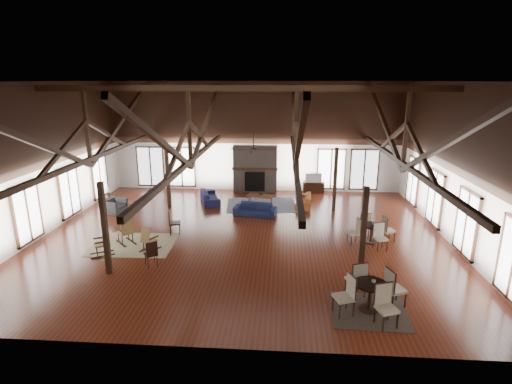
# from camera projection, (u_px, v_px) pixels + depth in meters

# --- Properties ---
(floor) EXTENTS (16.00, 16.00, 0.00)m
(floor) POSITION_uv_depth(u_px,v_px,m) (243.00, 236.00, 16.05)
(floor) COLOR #5A2013
(floor) RESTS_ON ground
(ceiling) EXTENTS (16.00, 14.00, 0.02)m
(ceiling) POSITION_uv_depth(u_px,v_px,m) (242.00, 81.00, 14.43)
(ceiling) COLOR black
(ceiling) RESTS_ON wall_back
(wall_back) EXTENTS (16.00, 0.02, 6.00)m
(wall_back) POSITION_uv_depth(u_px,v_px,m) (256.00, 137.00, 21.96)
(wall_back) COLOR white
(wall_back) RESTS_ON floor
(wall_front) EXTENTS (16.00, 0.02, 6.00)m
(wall_front) POSITION_uv_depth(u_px,v_px,m) (209.00, 228.00, 8.52)
(wall_front) COLOR white
(wall_front) RESTS_ON floor
(wall_left) EXTENTS (0.02, 14.00, 6.00)m
(wall_left) POSITION_uv_depth(u_px,v_px,m) (42.00, 160.00, 15.78)
(wall_left) COLOR white
(wall_left) RESTS_ON floor
(wall_right) EXTENTS (0.02, 14.00, 6.00)m
(wall_right) POSITION_uv_depth(u_px,v_px,m) (458.00, 166.00, 14.69)
(wall_right) COLOR white
(wall_right) RESTS_ON floor
(roof_truss) EXTENTS (15.60, 14.07, 3.14)m
(roof_truss) POSITION_uv_depth(u_px,v_px,m) (242.00, 136.00, 14.96)
(roof_truss) COLOR black
(roof_truss) RESTS_ON wall_back
(post_grid) EXTENTS (8.16, 7.16, 3.05)m
(post_grid) POSITION_uv_depth(u_px,v_px,m) (243.00, 200.00, 15.64)
(post_grid) COLOR black
(post_grid) RESTS_ON floor
(fireplace) EXTENTS (2.50, 0.69, 2.60)m
(fireplace) POSITION_uv_depth(u_px,v_px,m) (255.00, 169.00, 22.11)
(fireplace) COLOR #6B5F52
(fireplace) RESTS_ON floor
(ceiling_fan) EXTENTS (1.60, 1.60, 0.75)m
(ceiling_fan) POSITION_uv_depth(u_px,v_px,m) (253.00, 148.00, 14.05)
(ceiling_fan) COLOR black
(ceiling_fan) RESTS_ON roof_truss
(sofa_navy_front) EXTENTS (2.04, 1.06, 0.57)m
(sofa_navy_front) POSITION_uv_depth(u_px,v_px,m) (255.00, 209.00, 18.41)
(sofa_navy_front) COLOR #181F42
(sofa_navy_front) RESTS_ON floor
(sofa_navy_left) EXTENTS (2.17, 1.39, 0.59)m
(sofa_navy_left) POSITION_uv_depth(u_px,v_px,m) (210.00, 197.00, 20.36)
(sofa_navy_left) COLOR #161A3E
(sofa_navy_left) RESTS_ON floor
(sofa_orange) EXTENTS (1.92, 0.84, 0.55)m
(sofa_orange) POSITION_uv_depth(u_px,v_px,m) (303.00, 200.00, 19.84)
(sofa_orange) COLOR #A2551F
(sofa_orange) RESTS_ON floor
(coffee_table) EXTENTS (1.44, 1.00, 0.50)m
(coffee_table) POSITION_uv_depth(u_px,v_px,m) (260.00, 196.00, 19.94)
(coffee_table) COLOR brown
(coffee_table) RESTS_ON floor
(vase) EXTENTS (0.25, 0.25, 0.21)m
(vase) POSITION_uv_depth(u_px,v_px,m) (261.00, 193.00, 19.94)
(vase) COLOR #B2B2B2
(vase) RESTS_ON coffee_table
(armchair) EXTENTS (1.15, 1.06, 0.63)m
(armchair) POSITION_uv_depth(u_px,v_px,m) (115.00, 206.00, 18.81)
(armchair) COLOR #343437
(armchair) RESTS_ON floor
(side_table_lamp) EXTENTS (0.42, 0.42, 1.07)m
(side_table_lamp) POSITION_uv_depth(u_px,v_px,m) (110.00, 200.00, 19.46)
(side_table_lamp) COLOR black
(side_table_lamp) RESTS_ON floor
(rocking_chair_a) EXTENTS (0.94, 0.94, 1.12)m
(rocking_chair_a) POSITION_uv_depth(u_px,v_px,m) (126.00, 231.00, 15.14)
(rocking_chair_a) COLOR olive
(rocking_chair_a) RESTS_ON floor
(rocking_chair_b) EXTENTS (0.70, 0.85, 0.97)m
(rocking_chair_b) POSITION_uv_depth(u_px,v_px,m) (148.00, 239.00, 14.53)
(rocking_chair_b) COLOR olive
(rocking_chair_b) RESTS_ON floor
(rocking_chair_c) EXTENTS (0.92, 0.78, 1.05)m
(rocking_chair_c) POSITION_uv_depth(u_px,v_px,m) (104.00, 241.00, 14.22)
(rocking_chair_c) COLOR olive
(rocking_chair_c) RESTS_ON floor
(side_chair_a) EXTENTS (0.54, 0.54, 1.05)m
(side_chair_a) POSITION_uv_depth(u_px,v_px,m) (172.00, 220.00, 16.05)
(side_chair_a) COLOR black
(side_chair_a) RESTS_ON floor
(side_chair_b) EXTENTS (0.53, 0.53, 0.91)m
(side_chair_b) POSITION_uv_depth(u_px,v_px,m) (151.00, 252.00, 13.27)
(side_chair_b) COLOR black
(side_chair_b) RESTS_ON floor
(cafe_table_near) EXTENTS (2.13, 2.13, 1.09)m
(cafe_table_near) POSITION_uv_depth(u_px,v_px,m) (370.00, 291.00, 10.76)
(cafe_table_near) COLOR black
(cafe_table_near) RESTS_ON floor
(cafe_table_far) EXTENTS (1.93, 1.93, 0.99)m
(cafe_table_far) POSITION_uv_depth(u_px,v_px,m) (371.00, 230.00, 15.28)
(cafe_table_far) COLOR black
(cafe_table_far) RESTS_ON floor
(cup_near) EXTENTS (0.14, 0.14, 0.09)m
(cup_near) POSITION_uv_depth(u_px,v_px,m) (374.00, 281.00, 10.71)
(cup_near) COLOR #B2B2B2
(cup_near) RESTS_ON cafe_table_near
(cup_far) EXTENTS (0.17, 0.17, 0.10)m
(cup_far) POSITION_uv_depth(u_px,v_px,m) (374.00, 224.00, 15.22)
(cup_far) COLOR #B2B2B2
(cup_far) RESTS_ON cafe_table_far
(tv_console) EXTENTS (1.16, 0.44, 0.58)m
(tv_console) POSITION_uv_depth(u_px,v_px,m) (313.00, 187.00, 22.23)
(tv_console) COLOR black
(tv_console) RESTS_ON floor
(television) EXTENTS (0.91, 0.22, 0.52)m
(television) POSITION_uv_depth(u_px,v_px,m) (313.00, 178.00, 22.09)
(television) COLOR #B2B2B2
(television) RESTS_ON tv_console
(rug_tan) EXTENTS (3.07, 2.46, 0.01)m
(rug_tan) POSITION_uv_depth(u_px,v_px,m) (134.00, 244.00, 15.20)
(rug_tan) COLOR tan
(rug_tan) RESTS_ON floor
(rug_navy) EXTENTS (3.64, 2.87, 0.01)m
(rug_navy) POSITION_uv_depth(u_px,v_px,m) (261.00, 205.00, 20.02)
(rug_navy) COLOR #191F47
(rug_navy) RESTS_ON floor
(rug_dark) EXTENTS (2.11, 1.94, 0.01)m
(rug_dark) POSITION_uv_depth(u_px,v_px,m) (369.00, 311.00, 10.83)
(rug_dark) COLOR black
(rug_dark) RESTS_ON floor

